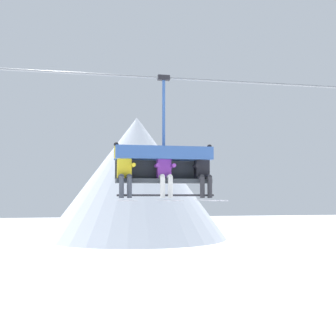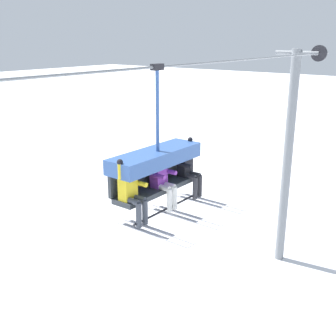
# 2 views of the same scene
# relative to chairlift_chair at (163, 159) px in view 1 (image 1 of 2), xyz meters

# --- Properties ---
(mountain_peak_east) EXTENTS (23.54, 23.54, 15.93)m
(mountain_peak_east) POSITION_rel_chairlift_chair_xyz_m (4.76, 45.56, 1.57)
(mountain_peak_east) COLOR silver
(mountain_peak_east) RESTS_ON ground_plane
(lift_cable) EXTENTS (18.95, 0.05, 0.05)m
(lift_cable) POSITION_rel_chairlift_chair_xyz_m (0.48, -0.07, 1.93)
(lift_cable) COLOR slate
(chairlift_chair) EXTENTS (2.26, 0.74, 2.86)m
(chairlift_chair) POSITION_rel_chairlift_chair_xyz_m (0.00, 0.00, 0.00)
(chairlift_chair) COLOR #33383D
(skier_yellow) EXTENTS (0.48, 1.70, 1.34)m
(skier_yellow) POSITION_rel_chairlift_chair_xyz_m (-0.92, -0.21, -0.28)
(skier_yellow) COLOR yellow
(skier_purple) EXTENTS (0.46, 1.70, 1.23)m
(skier_purple) POSITION_rel_chairlift_chair_xyz_m (0.00, -0.22, -0.30)
(skier_purple) COLOR purple
(skier_black) EXTENTS (0.48, 1.70, 1.34)m
(skier_black) POSITION_rel_chairlift_chair_xyz_m (0.92, -0.21, -0.28)
(skier_black) COLOR black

